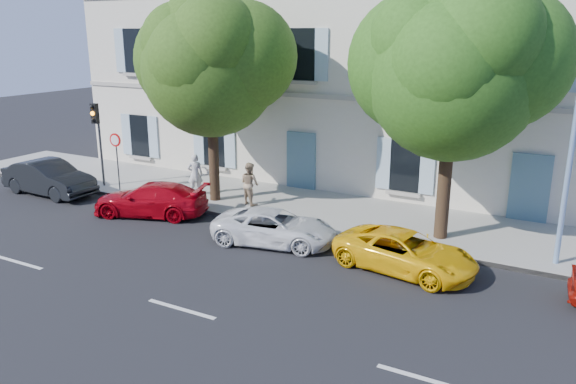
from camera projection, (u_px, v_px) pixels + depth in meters
The scene contains 14 objects.
ground at pixel (266, 254), 16.97m from camera, with size 90.00×90.00×0.00m, color black.
sidewalk at pixel (327, 211), 20.71m from camera, with size 36.00×4.50×0.15m, color #A09E96.
kerb at pixel (300, 229), 18.88m from camera, with size 36.00×0.16×0.16m, color #9E998E.
building at pixel (386, 43), 23.93m from camera, with size 28.00×7.00×12.00m, color beige.
car_dark_sedan at pixel (49, 178), 22.96m from camera, with size 1.48×4.25×1.40m, color black.
car_red_coupe at pixel (151, 199), 20.38m from camera, with size 1.69×4.16×1.21m, color #A20410.
car_white_coupe at pixel (275, 227), 17.67m from camera, with size 1.80×3.89×1.08m, color white.
car_yellow_supercar at pixel (405, 252), 15.65m from camera, with size 1.85×4.01×1.11m, color yellow.
tree_left at pixel (210, 69), 20.54m from camera, with size 5.00×5.00×7.76m.
tree_right at pixel (453, 75), 16.53m from camera, with size 5.14×5.14×7.93m.
traffic_light at pixel (97, 127), 23.15m from camera, with size 0.29×0.40×3.49m.
road_sign at pixel (116, 149), 22.76m from camera, with size 0.55×0.09×2.38m.
pedestrian_a at pixel (195, 174), 22.39m from camera, with size 0.60×0.40×1.66m, color silver.
pedestrian_b at pixel (250, 184), 21.11m from camera, with size 0.79×0.61×1.62m, color tan.
Camera 1 is at (8.12, -13.56, 6.50)m, focal length 35.00 mm.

